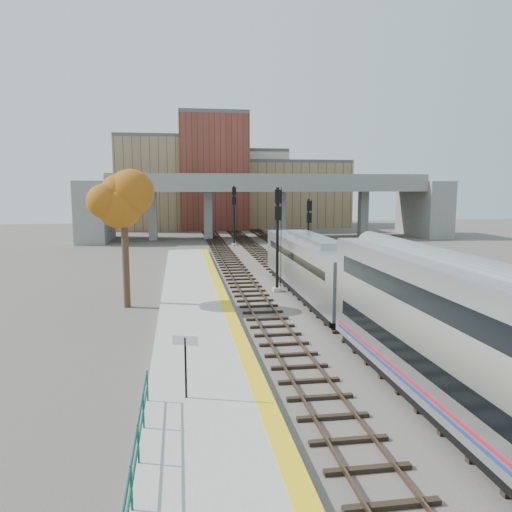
{
  "coord_description": "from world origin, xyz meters",
  "views": [
    {
      "loc": [
        -8.18,
        -28.92,
        7.79
      ],
      "look_at": [
        -2.46,
        8.25,
        2.5
      ],
      "focal_mm": 35.0,
      "sensor_mm": 36.0,
      "label": 1
    }
  ],
  "objects": [
    {
      "name": "station_sign",
      "position": [
        -8.07,
        -11.94,
        1.98
      ],
      "size": [
        0.88,
        0.3,
        2.27
      ],
      "rotation": [
        0.0,
        0.0,
        -0.28
      ],
      "color": "black",
      "rests_on": "platform"
    },
    {
      "name": "signal_mast_mid",
      "position": [
        3.0,
        13.46,
        3.23
      ],
      "size": [
        0.6,
        0.64,
        6.66
      ],
      "color": "#9E9E99",
      "rests_on": "ground"
    },
    {
      "name": "signal_mast_near",
      "position": [
        -1.1,
        6.71,
        3.93
      ],
      "size": [
        0.6,
        0.64,
        7.69
      ],
      "color": "#9E9E99",
      "rests_on": "ground"
    },
    {
      "name": "parking_lot",
      "position": [
        14.0,
        28.0,
        0.02
      ],
      "size": [
        14.0,
        18.0,
        0.04
      ],
      "primitive_type": "cube",
      "color": "black",
      "rests_on": "ground"
    },
    {
      "name": "ground",
      "position": [
        0.0,
        0.0,
        0.0
      ],
      "size": [
        160.0,
        160.0,
        0.0
      ],
      "primitive_type": "plane",
      "color": "#47423D",
      "rests_on": "ground"
    },
    {
      "name": "locomotive",
      "position": [
        1.0,
        4.64,
        2.28
      ],
      "size": [
        3.02,
        19.05,
        4.1
      ],
      "color": "#A8AAB2",
      "rests_on": "ground"
    },
    {
      "name": "signal_mast_far",
      "position": [
        -1.1,
        36.03,
        4.01
      ],
      "size": [
        0.6,
        0.64,
        7.8
      ],
      "color": "#9E9E99",
      "rests_on": "ground"
    },
    {
      "name": "yellow_strip",
      "position": [
        -5.35,
        0.0,
        0.35
      ],
      "size": [
        0.7,
        60.0,
        0.01
      ],
      "primitive_type": "cube",
      "color": "yellow",
      "rests_on": "platform"
    },
    {
      "name": "car_b",
      "position": [
        12.54,
        28.3,
        0.64
      ],
      "size": [
        1.47,
        3.7,
        1.2
      ],
      "primitive_type": "imported",
      "rotation": [
        0.0,
        0.0,
        -0.06
      ],
      "color": "#99999E",
      "rests_on": "parking_lot"
    },
    {
      "name": "tree",
      "position": [
        -11.63,
        3.52,
        6.79
      ],
      "size": [
        3.6,
        3.6,
        9.15
      ],
      "color": "#382619",
      "rests_on": "ground"
    },
    {
      "name": "platform",
      "position": [
        -7.25,
        0.0,
        0.17
      ],
      "size": [
        4.5,
        60.0,
        0.35
      ],
      "primitive_type": "cube",
      "color": "#9E9E99",
      "rests_on": "ground"
    },
    {
      "name": "car_c",
      "position": [
        18.99,
        33.06,
        0.7
      ],
      "size": [
        2.28,
        4.69,
        1.32
      ],
      "primitive_type": "imported",
      "rotation": [
        0.0,
        0.0,
        -0.1
      ],
      "color": "#99999E",
      "rests_on": "parking_lot"
    },
    {
      "name": "overpass",
      "position": [
        4.92,
        45.0,
        5.81
      ],
      "size": [
        54.0,
        12.0,
        9.5
      ],
      "color": "slate",
      "rests_on": "ground"
    },
    {
      "name": "buildings_far",
      "position": [
        1.26,
        66.57,
        7.88
      ],
      "size": [
        43.0,
        21.0,
        20.6
      ],
      "color": "#8F7953",
      "rests_on": "ground"
    },
    {
      "name": "car_a",
      "position": [
        10.91,
        26.48,
        0.7
      ],
      "size": [
        1.84,
        3.97,
        1.32
      ],
      "primitive_type": "imported",
      "rotation": [
        0.0,
        0.0,
        -0.08
      ],
      "color": "#99999E",
      "rests_on": "parking_lot"
    },
    {
      "name": "tracks",
      "position": [
        0.93,
        12.5,
        0.08
      ],
      "size": [
        10.7,
        95.0,
        0.25
      ],
      "color": "black",
      "rests_on": "ground"
    }
  ]
}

